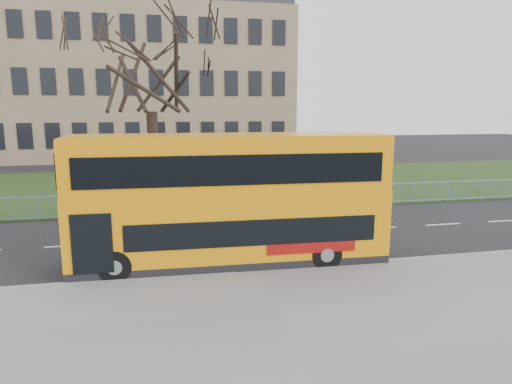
% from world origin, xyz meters
% --- Properties ---
extents(ground, '(120.00, 120.00, 0.00)m').
position_xyz_m(ground, '(0.00, 0.00, 0.00)').
color(ground, black).
rests_on(ground, ground).
extents(pavement, '(80.00, 10.50, 0.12)m').
position_xyz_m(pavement, '(0.00, -6.75, 0.06)').
color(pavement, slate).
rests_on(pavement, ground).
extents(kerb, '(80.00, 0.20, 0.14)m').
position_xyz_m(kerb, '(0.00, -1.55, 0.07)').
color(kerb, gray).
rests_on(kerb, ground).
extents(grass_verge, '(80.00, 15.40, 0.08)m').
position_xyz_m(grass_verge, '(0.00, 14.30, 0.04)').
color(grass_verge, '#1D3413').
rests_on(grass_verge, ground).
extents(guard_railing, '(40.00, 0.12, 1.10)m').
position_xyz_m(guard_railing, '(0.00, 6.60, 0.55)').
color(guard_railing, '#6A90BD').
rests_on(guard_railing, ground).
extents(bare_tree, '(7.66, 7.66, 10.95)m').
position_xyz_m(bare_tree, '(-3.00, 10.00, 5.55)').
color(bare_tree, black).
rests_on(bare_tree, grass_verge).
extents(civic_building, '(30.00, 15.00, 14.00)m').
position_xyz_m(civic_building, '(-5.00, 35.00, 7.00)').
color(civic_building, '#7F6A50').
rests_on(civic_building, ground).
extents(yellow_bus, '(9.68, 2.59, 4.03)m').
position_xyz_m(yellow_bus, '(-0.53, -0.51, 2.16)').
color(yellow_bus, orange).
rests_on(yellow_bus, ground).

